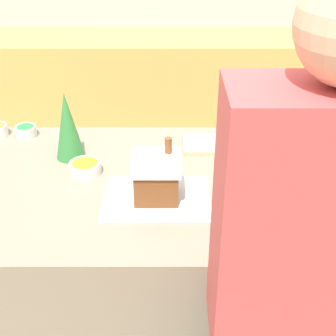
% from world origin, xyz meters
% --- Properties ---
extents(back_cabinet_block, '(6.00, 0.60, 0.91)m').
position_xyz_m(back_cabinet_block, '(0.00, 1.99, 0.46)').
color(back_cabinet_block, tan).
rests_on(back_cabinet_block, ground_plane).
extents(kitchen_island, '(1.87, 0.94, 0.90)m').
position_xyz_m(kitchen_island, '(0.00, 0.00, 0.45)').
color(kitchen_island, gray).
rests_on(kitchen_island, ground_plane).
extents(baking_tray, '(0.38, 0.29, 0.01)m').
position_xyz_m(baking_tray, '(-0.07, -0.12, 0.91)').
color(baking_tray, silver).
rests_on(baking_tray, kitchen_island).
extents(gingerbread_house, '(0.17, 0.15, 0.23)m').
position_xyz_m(gingerbread_house, '(-0.07, -0.12, 1.00)').
color(gingerbread_house, brown).
rests_on(gingerbread_house, baking_tray).
extents(decorative_tree, '(0.12, 0.12, 0.28)m').
position_xyz_m(decorative_tree, '(-0.44, 0.19, 1.05)').
color(decorative_tree, '#33843D').
rests_on(decorative_tree, kitchen_island).
extents(candy_bowl_behind_tray, '(0.12, 0.12, 0.04)m').
position_xyz_m(candy_bowl_behind_tray, '(0.45, 0.09, 0.93)').
color(candy_bowl_behind_tray, white).
rests_on(candy_bowl_behind_tray, kitchen_island).
extents(candy_bowl_near_tray_left, '(0.11, 0.11, 0.05)m').
position_xyz_m(candy_bowl_near_tray_left, '(0.22, 0.07, 0.93)').
color(candy_bowl_near_tray_left, silver).
rests_on(candy_bowl_near_tray_left, kitchen_island).
extents(candy_bowl_far_right, '(0.12, 0.12, 0.05)m').
position_xyz_m(candy_bowl_far_right, '(-0.35, 0.06, 0.93)').
color(candy_bowl_far_right, white).
rests_on(candy_bowl_far_right, kitchen_island).
extents(candy_bowl_near_tray_right, '(0.09, 0.09, 0.05)m').
position_xyz_m(candy_bowl_near_tray_right, '(-0.67, 0.38, 0.93)').
color(candy_bowl_near_tray_right, silver).
rests_on(candy_bowl_near_tray_right, kitchen_island).
extents(cookbook, '(0.20, 0.17, 0.02)m').
position_xyz_m(cookbook, '(0.14, 0.28, 0.91)').
color(cookbook, '#CCB78C').
rests_on(cookbook, kitchen_island).
extents(person, '(0.47, 0.58, 1.77)m').
position_xyz_m(person, '(0.31, -0.65, 0.92)').
color(person, '#424C6B').
rests_on(person, ground_plane).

